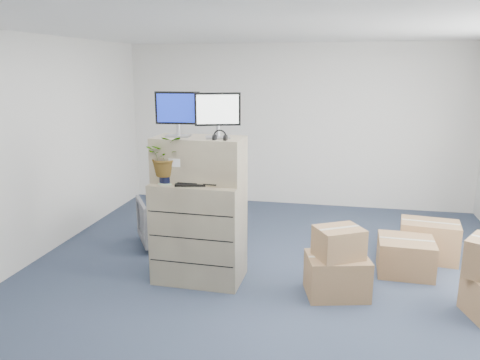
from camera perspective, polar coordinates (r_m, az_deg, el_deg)
name	(u,v)px	position (r m, az deg, el deg)	size (l,w,h in m)	color
ground	(266,292)	(5.27, 3.15, -13.45)	(7.00, 7.00, 0.00)	#283548
wall_back	(297,126)	(8.24, 6.93, 6.57)	(6.00, 0.02, 2.80)	silver
filing_cabinet_lower	(199,231)	(5.37, -4.99, -6.24)	(0.99, 0.60, 1.15)	gray
filing_cabinet_upper	(199,159)	(5.20, -4.99, 2.54)	(0.99, 0.49, 0.49)	gray
monitor_left	(178,112)	(5.19, -7.61, 8.28)	(0.50, 0.21, 0.49)	#99999E
monitor_right	(218,113)	(5.03, -2.74, 8.18)	(0.48, 0.26, 0.49)	#99999E
headphones	(220,136)	(4.92, -2.46, 5.33)	(0.15, 0.15, 0.02)	black
keyboard	(198,184)	(5.08, -5.10, -0.43)	(0.49, 0.20, 0.03)	black
mouse	(225,185)	(4.99, -1.87, -0.59)	(0.10, 0.06, 0.03)	silver
water_bottle	(207,170)	(5.23, -4.02, 1.27)	(0.07, 0.07, 0.25)	#9B9EA3
phone_dock	(194,176)	(5.27, -5.57, 0.51)	(0.07, 0.06, 0.16)	silver
external_drive	(230,178)	(5.23, -1.20, 0.27)	(0.23, 0.17, 0.07)	black
tissue_box	(231,171)	(5.16, -1.15, 1.05)	(0.27, 0.13, 0.10)	#3C80CC
potted_plant	(166,161)	(5.14, -9.01, 2.28)	(0.53, 0.56, 0.43)	#AACBA4
office_chair	(167,219)	(6.52, -8.94, -4.66)	(0.72, 0.67, 0.74)	slate
cardboard_boxes	(414,260)	(5.64, 20.43, -9.16)	(2.23, 1.92, 0.78)	olive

